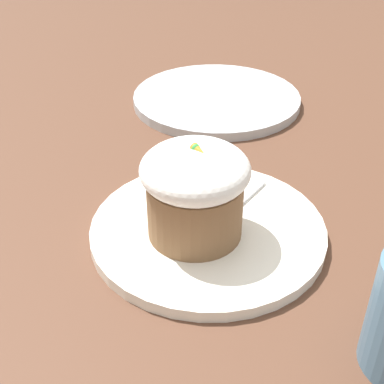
{
  "coord_description": "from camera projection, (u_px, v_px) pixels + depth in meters",
  "views": [
    {
      "loc": [
        0.32,
        -0.29,
        0.35
      ],
      "look_at": [
        -0.0,
        -0.02,
        0.06
      ],
      "focal_mm": 50.0,
      "sensor_mm": 36.0,
      "label": 1
    }
  ],
  "objects": [
    {
      "name": "dessert_plate",
      "position": [
        208.0,
        230.0,
        0.55
      ],
      "size": [
        0.24,
        0.24,
        0.01
      ],
      "color": "white",
      "rests_on": "ground_plane"
    },
    {
      "name": "ground_plane",
      "position": [
        208.0,
        235.0,
        0.55
      ],
      "size": [
        4.0,
        4.0,
        0.0
      ],
      "primitive_type": "plane",
      "color": "#513323"
    },
    {
      "name": "side_plate",
      "position": [
        217.0,
        99.0,
        0.82
      ],
      "size": [
        0.25,
        0.25,
        0.01
      ],
      "color": "#B2B7BC",
      "rests_on": "ground_plane"
    },
    {
      "name": "carrot_cake",
      "position": [
        192.0,
        187.0,
        0.51
      ],
      "size": [
        0.1,
        0.1,
        0.1
      ],
      "color": "brown",
      "rests_on": "dessert_plate"
    },
    {
      "name": "spoon",
      "position": [
        216.0,
        222.0,
        0.54
      ],
      "size": [
        0.06,
        0.14,
        0.01
      ],
      "color": "silver",
      "rests_on": "dessert_plate"
    }
  ]
}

